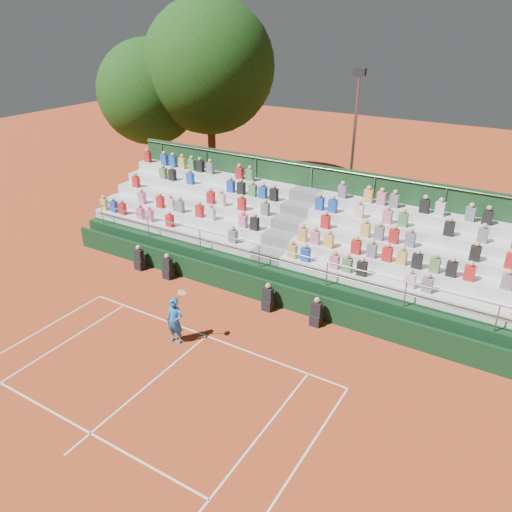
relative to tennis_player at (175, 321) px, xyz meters
The scene contains 8 objects.
ground 1.41m from the tennis_player, 49.73° to the left, with size 90.00×90.00×0.00m, color #B1411D.
courtside_wall 4.12m from the tennis_player, 80.04° to the left, with size 20.00×0.15×1.00m, color black.
line_officials 3.68m from the tennis_player, 101.58° to the left, with size 9.28×0.40×1.19m.
grandstand 7.31m from the tennis_player, 84.32° to the left, with size 20.00×5.20×4.40m.
tennis_player is the anchor object (origin of this frame).
tree_west 19.17m from the tennis_player, 133.31° to the left, with size 6.48×6.48×9.38m.
tree_east 18.88m from the tennis_player, 121.25° to the left, with size 8.05×8.05×11.72m.
floodlight_mast 13.74m from the tennis_player, 84.70° to the left, with size 0.60×0.25×8.28m.
Camera 1 is at (9.36, -11.98, 10.61)m, focal length 35.00 mm.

